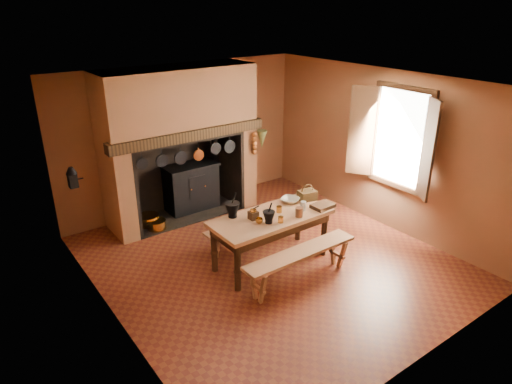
# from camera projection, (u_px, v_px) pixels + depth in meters

# --- Properties ---
(floor) EXTENTS (5.50, 5.50, 0.00)m
(floor) POSITION_uv_depth(u_px,v_px,m) (270.00, 260.00, 7.31)
(floor) COLOR brown
(floor) RESTS_ON ground
(ceiling) EXTENTS (5.50, 5.50, 0.00)m
(ceiling) POSITION_uv_depth(u_px,v_px,m) (272.00, 83.00, 6.21)
(ceiling) COLOR silver
(ceiling) RESTS_ON back_wall
(back_wall) EXTENTS (5.00, 0.02, 2.80)m
(back_wall) POSITION_uv_depth(u_px,v_px,m) (183.00, 137.00, 8.80)
(back_wall) COLOR brown
(back_wall) RESTS_ON floor
(wall_left) EXTENTS (0.02, 5.50, 2.80)m
(wall_left) POSITION_uv_depth(u_px,v_px,m) (105.00, 224.00, 5.40)
(wall_left) COLOR brown
(wall_left) RESTS_ON floor
(wall_right) EXTENTS (0.02, 5.50, 2.80)m
(wall_right) POSITION_uv_depth(u_px,v_px,m) (381.00, 149.00, 8.12)
(wall_right) COLOR brown
(wall_right) RESTS_ON floor
(wall_front) EXTENTS (5.00, 0.02, 2.80)m
(wall_front) POSITION_uv_depth(u_px,v_px,m) (434.00, 257.00, 4.72)
(wall_front) COLOR brown
(wall_front) RESTS_ON floor
(chimney_breast) EXTENTS (2.95, 0.96, 2.80)m
(chimney_breast) POSITION_uv_depth(u_px,v_px,m) (179.00, 123.00, 8.15)
(chimney_breast) COLOR brown
(chimney_breast) RESTS_ON floor
(iron_range) EXTENTS (1.12, 0.55, 1.60)m
(iron_range) POSITION_uv_depth(u_px,v_px,m) (192.00, 186.00, 8.91)
(iron_range) COLOR black
(iron_range) RESTS_ON floor
(hearth_pans) EXTENTS (0.51, 0.62, 0.20)m
(hearth_pans) POSITION_uv_depth(u_px,v_px,m) (150.00, 222.00, 8.35)
(hearth_pans) COLOR #B57929
(hearth_pans) RESTS_ON floor
(hanging_pans) EXTENTS (1.92, 0.29, 0.27)m
(hanging_pans) POSITION_uv_depth(u_px,v_px,m) (192.00, 155.00, 7.94)
(hanging_pans) COLOR black
(hanging_pans) RESTS_ON chimney_breast
(onion_string) EXTENTS (0.12, 0.10, 0.46)m
(onion_string) POSITION_uv_depth(u_px,v_px,m) (254.00, 143.00, 8.66)
(onion_string) COLOR #A3561E
(onion_string) RESTS_ON chimney_breast
(herb_bunch) EXTENTS (0.20, 0.20, 0.35)m
(herb_bunch) POSITION_uv_depth(u_px,v_px,m) (262.00, 139.00, 8.74)
(herb_bunch) COLOR brown
(herb_bunch) RESTS_ON chimney_breast
(window) EXTENTS (0.39, 1.75, 1.76)m
(window) POSITION_uv_depth(u_px,v_px,m) (396.00, 139.00, 7.63)
(window) COLOR white
(window) RESTS_ON wall_right
(wall_coffee_mill) EXTENTS (0.23, 0.16, 0.31)m
(wall_coffee_mill) POSITION_uv_depth(u_px,v_px,m) (72.00, 176.00, 6.55)
(wall_coffee_mill) COLOR black
(wall_coffee_mill) RESTS_ON wall_left
(work_table) EXTENTS (1.89, 0.84, 0.82)m
(work_table) POSITION_uv_depth(u_px,v_px,m) (271.00, 223.00, 6.99)
(work_table) COLOR tan
(work_table) RESTS_ON floor
(bench_front) EXTENTS (1.88, 0.33, 0.53)m
(bench_front) POSITION_uv_depth(u_px,v_px,m) (300.00, 259.00, 6.59)
(bench_front) COLOR tan
(bench_front) RESTS_ON floor
(bench_back) EXTENTS (1.54, 0.27, 0.43)m
(bench_back) POSITION_uv_depth(u_px,v_px,m) (246.00, 228.00, 7.62)
(bench_back) COLOR tan
(bench_back) RESTS_ON floor
(mortar_large) EXTENTS (0.23, 0.23, 0.39)m
(mortar_large) POSITION_uv_depth(u_px,v_px,m) (233.00, 209.00, 6.85)
(mortar_large) COLOR black
(mortar_large) RESTS_ON work_table
(mortar_small) EXTENTS (0.19, 0.19, 0.32)m
(mortar_small) POSITION_uv_depth(u_px,v_px,m) (269.00, 217.00, 6.67)
(mortar_small) COLOR black
(mortar_small) RESTS_ON work_table
(coffee_grinder) EXTENTS (0.17, 0.13, 0.20)m
(coffee_grinder) POSITION_uv_depth(u_px,v_px,m) (253.00, 215.00, 6.80)
(coffee_grinder) COLOR #351D10
(coffee_grinder) RESTS_ON work_table
(brass_mug_a) EXTENTS (0.10, 0.10, 0.09)m
(brass_mug_a) POSITION_uv_depth(u_px,v_px,m) (281.00, 220.00, 6.71)
(brass_mug_a) COLOR #B57929
(brass_mug_a) RESTS_ON work_table
(brass_mug_b) EXTENTS (0.12, 0.12, 0.10)m
(brass_mug_b) POSITION_uv_depth(u_px,v_px,m) (279.00, 209.00, 7.03)
(brass_mug_b) COLOR #B57929
(brass_mug_b) RESTS_ON work_table
(mixing_bowl) EXTENTS (0.39, 0.39, 0.07)m
(mixing_bowl) POSITION_uv_depth(u_px,v_px,m) (290.00, 200.00, 7.38)
(mixing_bowl) COLOR beige
(mixing_bowl) RESTS_ON work_table
(stoneware_crock) EXTENTS (0.14, 0.14, 0.15)m
(stoneware_crock) POSITION_uv_depth(u_px,v_px,m) (299.00, 212.00, 6.88)
(stoneware_crock) COLOR brown
(stoneware_crock) RESTS_ON work_table
(glass_jar) EXTENTS (0.11, 0.11, 0.15)m
(glass_jar) POSITION_uv_depth(u_px,v_px,m) (303.00, 206.00, 7.08)
(glass_jar) COLOR beige
(glass_jar) RESTS_ON work_table
(wicker_basket) EXTENTS (0.32, 0.25, 0.27)m
(wicker_basket) POSITION_uv_depth(u_px,v_px,m) (307.00, 195.00, 7.46)
(wicker_basket) COLOR #432B14
(wicker_basket) RESTS_ON work_table
(wooden_tray) EXTENTS (0.36, 0.26, 0.06)m
(wooden_tray) POSITION_uv_depth(u_px,v_px,m) (323.00, 206.00, 7.19)
(wooden_tray) COLOR #351D10
(wooden_tray) RESTS_ON work_table
(brass_cup) EXTENTS (0.11, 0.11, 0.09)m
(brass_cup) POSITION_uv_depth(u_px,v_px,m) (259.00, 221.00, 6.68)
(brass_cup) COLOR #B57929
(brass_cup) RESTS_ON work_table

